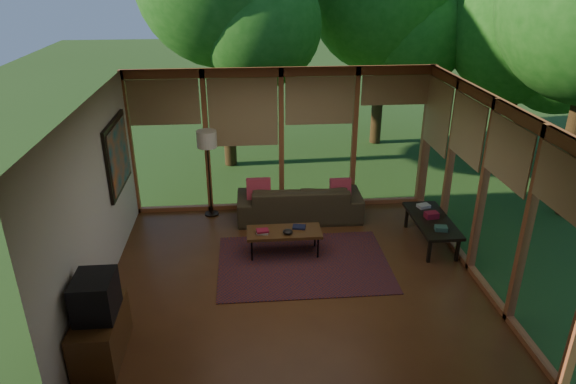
{
  "coord_description": "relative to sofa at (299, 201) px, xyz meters",
  "views": [
    {
      "loc": [
        -0.66,
        -6.56,
        4.34
      ],
      "look_at": [
        -0.03,
        0.7,
        1.11
      ],
      "focal_mm": 32.0,
      "sensor_mm": 36.0,
      "label": 1
    }
  ],
  "objects": [
    {
      "name": "pillow_right",
      "position": [
        0.75,
        -0.05,
        0.24
      ],
      "size": [
        0.38,
        0.2,
        0.4
      ],
      "primitive_type": "cube",
      "rotation": [
        -0.21,
        0.0,
        0.0
      ],
      "color": "maroon",
      "rests_on": "sofa"
    },
    {
      "name": "rug",
      "position": [
        -0.11,
        -1.64,
        -0.33
      ],
      "size": [
        2.68,
        1.9,
        0.01
      ],
      "primitive_type": "cube",
      "color": "maroon",
      "rests_on": "floor"
    },
    {
      "name": "coffee_table",
      "position": [
        -0.39,
        -1.3,
        0.06
      ],
      "size": [
        1.2,
        0.5,
        0.43
      ],
      "color": "#533116",
      "rests_on": "floor"
    },
    {
      "name": "ct_book_lower",
      "position": [
        -0.74,
        -1.35,
        0.11
      ],
      "size": [
        0.2,
        0.16,
        0.03
      ],
      "primitive_type": "cube",
      "rotation": [
        0.0,
        0.0,
        -0.09
      ],
      "color": "#B0A9A0",
      "rests_on": "coffee_table"
    },
    {
      "name": "ceiling",
      "position": [
        -0.29,
        -2.0,
        2.37
      ],
      "size": [
        5.5,
        5.5,
        0.0
      ],
      "primitive_type": "plane",
      "rotation": [
        3.14,
        0.0,
        0.0
      ],
      "color": "white",
      "rests_on": "ground"
    },
    {
      "name": "tree_far",
      "position": [
        5.4,
        2.97,
        2.71
      ],
      "size": [
        3.4,
        3.4,
        4.76
      ],
      "color": "#3C2C15",
      "rests_on": "ground"
    },
    {
      "name": "wall_front",
      "position": [
        -0.29,
        -4.5,
        1.02
      ],
      "size": [
        5.5,
        0.04,
        2.7
      ],
      "primitive_type": "cube",
      "color": "beige",
      "rests_on": "ground"
    },
    {
      "name": "window_wall_back",
      "position": [
        -0.29,
        0.5,
        1.02
      ],
      "size": [
        5.5,
        0.12,
        2.7
      ],
      "primitive_type": "cube",
      "color": "#A25A32",
      "rests_on": "ground"
    },
    {
      "name": "ct_book_upper",
      "position": [
        -0.74,
        -1.35,
        0.14
      ],
      "size": [
        0.2,
        0.16,
        0.03
      ],
      "primitive_type": "cube",
      "rotation": [
        0.0,
        0.0,
        0.09
      ],
      "color": "maroon",
      "rests_on": "coffee_table"
    },
    {
      "name": "floor",
      "position": [
        -0.29,
        -2.0,
        -0.33
      ],
      "size": [
        5.5,
        5.5,
        0.0
      ],
      "primitive_type": "plane",
      "color": "#5D3318",
      "rests_on": "ground"
    },
    {
      "name": "console_book_c",
      "position": [
        2.11,
        -0.7,
        0.15
      ],
      "size": [
        0.24,
        0.2,
        0.06
      ],
      "primitive_type": "cube",
      "rotation": [
        0.0,
        0.0,
        0.28
      ],
      "color": "#B0A9A0",
      "rests_on": "side_console"
    },
    {
      "name": "window_wall_right",
      "position": [
        2.46,
        -2.0,
        1.02
      ],
      "size": [
        0.12,
        5.0,
        2.7
      ],
      "primitive_type": "cube",
      "color": "#A25A32",
      "rests_on": "ground"
    },
    {
      "name": "console_book_b",
      "position": [
        2.11,
        -1.1,
        0.17
      ],
      "size": [
        0.23,
        0.18,
        0.1
      ],
      "primitive_type": "cube",
      "rotation": [
        0.0,
        0.0,
        0.12
      ],
      "color": "maroon",
      "rests_on": "side_console"
    },
    {
      "name": "console_book_a",
      "position": [
        2.11,
        -1.55,
        0.16
      ],
      "size": [
        0.22,
        0.17,
        0.07
      ],
      "primitive_type": "cube",
      "rotation": [
        0.0,
        0.0,
        -0.19
      ],
      "color": "#33594A",
      "rests_on": "side_console"
    },
    {
      "name": "wall_painting",
      "position": [
        -3.01,
        -0.6,
        1.22
      ],
      "size": [
        0.06,
        1.35,
        1.15
      ],
      "color": "black",
      "rests_on": "wall_left"
    },
    {
      "name": "television",
      "position": [
        -2.74,
        -3.48,
        0.52
      ],
      "size": [
        0.45,
        0.55,
        0.5
      ],
      "primitive_type": "cube",
      "color": "black",
      "rests_on": "media_cabinet"
    },
    {
      "name": "sofa",
      "position": [
        0.0,
        0.0,
        0.0
      ],
      "size": [
        2.29,
        0.93,
        0.67
      ],
      "primitive_type": "imported",
      "rotation": [
        0.0,
        0.0,
        3.13
      ],
      "color": "#3D331E",
      "rests_on": "floor"
    },
    {
      "name": "media_cabinet",
      "position": [
        -2.76,
        -3.48,
        -0.03
      ],
      "size": [
        0.5,
        1.0,
        0.6
      ],
      "primitive_type": "cube",
      "color": "#533116",
      "rests_on": "floor"
    },
    {
      "name": "wall_left",
      "position": [
        -3.04,
        -2.0,
        1.02
      ],
      "size": [
        0.04,
        5.0,
        2.7
      ],
      "primitive_type": "cube",
      "color": "beige",
      "rests_on": "ground"
    },
    {
      "name": "ct_book_side",
      "position": [
        -0.14,
        -1.22,
        0.11
      ],
      "size": [
        0.23,
        0.19,
        0.03
      ],
      "primitive_type": "cube",
      "rotation": [
        0.0,
        0.0,
        -0.2
      ],
      "color": "black",
      "rests_on": "coffee_table"
    },
    {
      "name": "side_console",
      "position": [
        2.11,
        -1.15,
        0.08
      ],
      "size": [
        0.6,
        1.4,
        0.46
      ],
      "color": "black",
      "rests_on": "floor"
    },
    {
      "name": "floor_lamp",
      "position": [
        -1.64,
        0.26,
        1.07
      ],
      "size": [
        0.36,
        0.36,
        1.65
      ],
      "color": "black",
      "rests_on": "floor"
    },
    {
      "name": "pillow_left",
      "position": [
        -0.75,
        -0.05,
        0.27
      ],
      "size": [
        0.44,
        0.23,
        0.46
      ],
      "primitive_type": "cube",
      "rotation": [
        -0.21,
        0.0,
        0.0
      ],
      "color": "maroon",
      "rests_on": "sofa"
    },
    {
      "name": "exterior_lawn",
      "position": [
        7.71,
        6.0,
        -0.34
      ],
      "size": [
        40.0,
        40.0,
        0.0
      ],
      "primitive_type": "plane",
      "color": "#2A531F",
      "rests_on": "ground"
    },
    {
      "name": "ct_bowl",
      "position": [
        -0.34,
        -1.4,
        0.13
      ],
      "size": [
        0.16,
        0.16,
        0.07
      ],
      "primitive_type": "ellipsoid",
      "color": "black",
      "rests_on": "coffee_table"
    }
  ]
}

